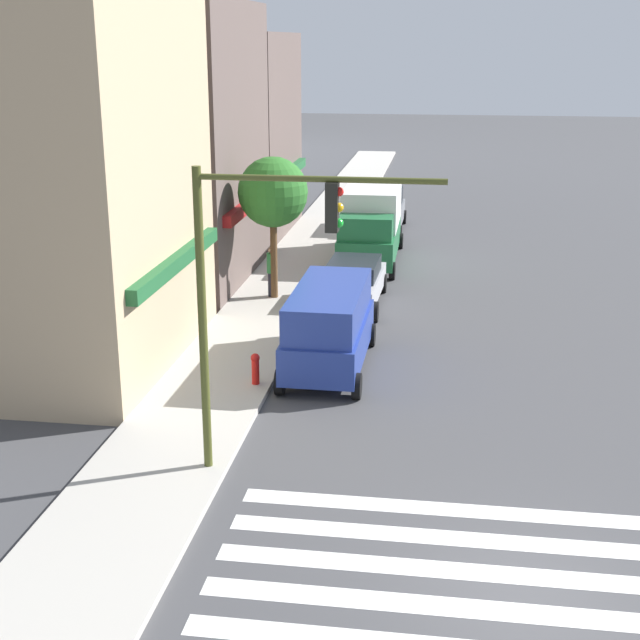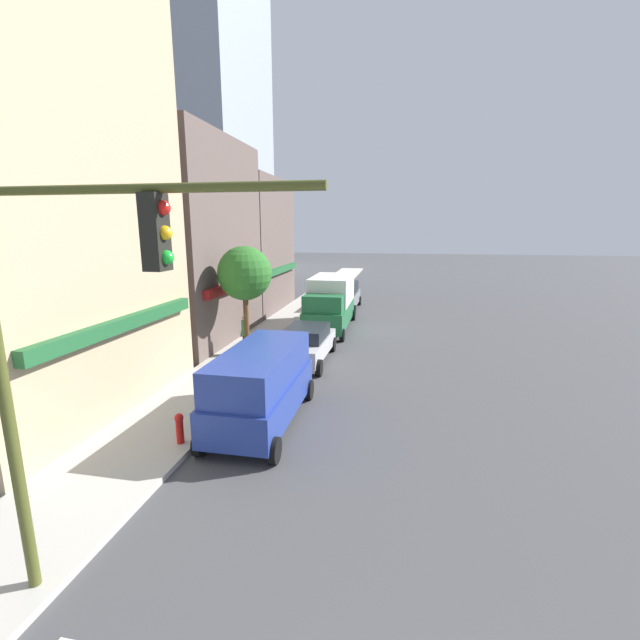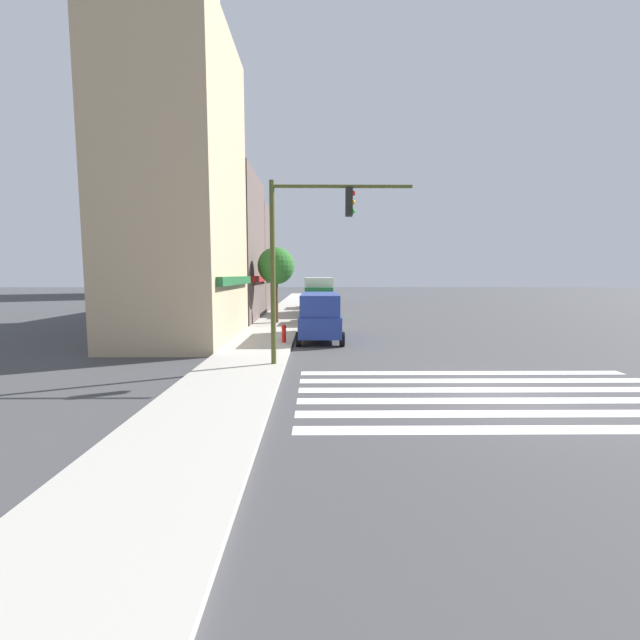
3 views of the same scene
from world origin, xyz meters
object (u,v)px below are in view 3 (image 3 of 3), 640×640
at_px(suv_grey, 318,298).
at_px(pedestrian_green_top, 275,308).
at_px(sedan_silver, 319,312).
at_px(box_truck_green, 319,296).
at_px(van_blue, 320,314).
at_px(fire_hydrant, 284,333).
at_px(street_tree, 276,266).
at_px(traffic_signal, 304,242).

relative_size(suv_grey, pedestrian_green_top, 2.66).
distance_m(sedan_silver, box_truck_green, 6.49).
xyz_separation_m(van_blue, box_truck_green, (12.72, 0.00, 0.30)).
height_order(fire_hydrant, street_tree, street_tree).
xyz_separation_m(suv_grey, fire_hydrant, (-20.83, 1.70, -0.42)).
bearing_deg(box_truck_green, sedan_silver, 179.46).
xyz_separation_m(traffic_signal, street_tree, (12.96, 2.20, -0.59)).
bearing_deg(suv_grey, fire_hydrant, 175.81).
bearing_deg(suv_grey, sedan_silver, -179.53).
distance_m(sedan_silver, suv_grey, 12.72).
distance_m(suv_grey, street_tree, 13.22).
bearing_deg(street_tree, pedestrian_green_top, 47.18).
bearing_deg(suv_grey, pedestrian_green_top, 167.32).
relative_size(sedan_silver, pedestrian_green_top, 2.51).
relative_size(traffic_signal, street_tree, 1.32).
relative_size(suv_grey, fire_hydrant, 5.60).
distance_m(traffic_signal, box_truck_green, 19.53).
xyz_separation_m(van_blue, fire_hydrant, (-1.84, 1.70, -0.67)).
xyz_separation_m(van_blue, pedestrian_green_top, (6.49, 2.92, -0.21)).
bearing_deg(sedan_silver, traffic_signal, 178.98).
bearing_deg(pedestrian_green_top, street_tree, -163.32).
bearing_deg(pedestrian_green_top, box_truck_green, -55.61).
xyz_separation_m(van_blue, street_tree, (6.38, 2.80, 2.55)).
bearing_deg(box_truck_green, suv_grey, -0.54).
xyz_separation_m(sedan_silver, fire_hydrant, (-8.11, 1.70, -0.23)).
xyz_separation_m(box_truck_green, street_tree, (-6.34, 2.80, 2.25)).
xyz_separation_m(box_truck_green, suv_grey, (6.27, 0.00, -0.56)).
bearing_deg(box_truck_green, van_blue, 179.46).
bearing_deg(pedestrian_green_top, fire_hydrant, 157.84).
distance_m(van_blue, street_tree, 7.42).
distance_m(box_truck_green, fire_hydrant, 14.69).
xyz_separation_m(traffic_signal, sedan_silver, (12.86, -0.60, -3.59)).
height_order(pedestrian_green_top, fire_hydrant, pedestrian_green_top).
height_order(van_blue, street_tree, street_tree).
distance_m(box_truck_green, suv_grey, 6.29).
distance_m(sedan_silver, fire_hydrant, 8.29).
height_order(van_blue, pedestrian_green_top, van_blue).
xyz_separation_m(van_blue, suv_grey, (18.99, 0.00, -0.25)).
distance_m(traffic_signal, van_blue, 7.32).
xyz_separation_m(suv_grey, street_tree, (-12.61, 2.80, 2.80)).
bearing_deg(fire_hydrant, street_tree, 7.63).
bearing_deg(box_truck_green, fire_hydrant, 172.80).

